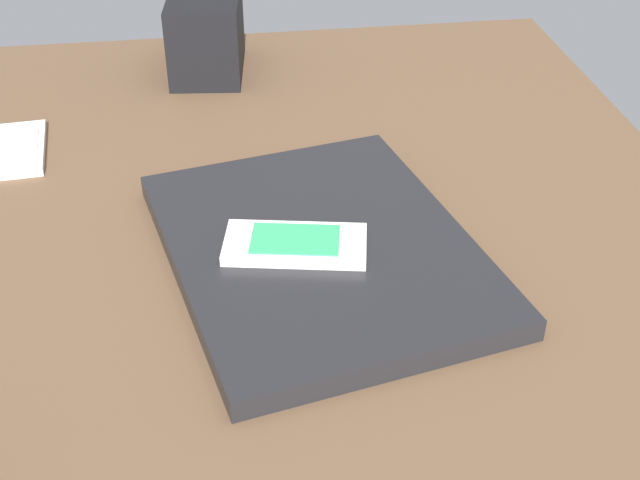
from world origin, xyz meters
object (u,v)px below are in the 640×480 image
at_px(cell_phone_on_desk, 16,149).
at_px(desk_organizer, 206,34).
at_px(cell_phone_on_laptop, 295,244).
at_px(laptop_closed, 320,250).

distance_m(cell_phone_on_desk, desk_organizer, 0.27).
height_order(cell_phone_on_laptop, cell_phone_on_desk, cell_phone_on_laptop).
distance_m(laptop_closed, desk_organizer, 0.41).
xyz_separation_m(laptop_closed, desk_organizer, (-0.40, -0.08, 0.04)).
relative_size(laptop_closed, cell_phone_on_laptop, 2.49).
bearing_deg(laptop_closed, cell_phone_on_laptop, -79.81).
bearing_deg(desk_organizer, laptop_closed, 17.33).
distance_m(cell_phone_on_laptop, cell_phone_on_desk, 0.35).
bearing_deg(cell_phone_on_laptop, laptop_closed, 112.35).
relative_size(cell_phone_on_desk, desk_organizer, 0.88).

